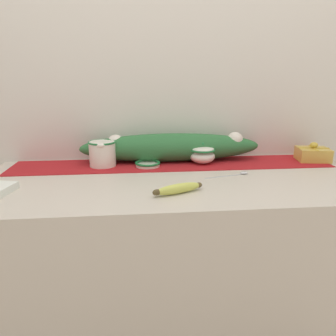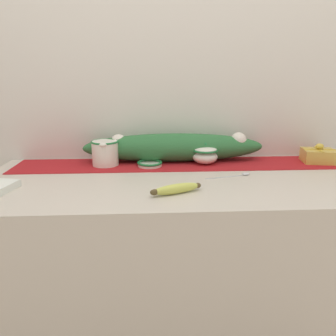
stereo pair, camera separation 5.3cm
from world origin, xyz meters
name	(u,v)px [view 2 (the right image)]	position (x,y,z in m)	size (l,w,h in m)	color
countertop	(177,281)	(0.00, 0.00, 0.46)	(1.53, 0.67, 0.92)	beige
back_wall	(172,99)	(0.00, 0.35, 1.20)	(2.33, 0.04, 2.40)	silver
table_runner	(174,164)	(0.00, 0.20, 0.92)	(1.41, 0.24, 0.00)	#A8191E
cream_pitcher	(105,152)	(-0.31, 0.21, 0.98)	(0.12, 0.14, 0.11)	white
sugar_bowl	(205,154)	(0.14, 0.20, 0.97)	(0.11, 0.11, 0.10)	white
small_dish	(150,164)	(-0.11, 0.18, 0.94)	(0.11, 0.11, 0.02)	white
banana	(176,189)	(-0.02, -0.17, 0.94)	(0.18, 0.10, 0.03)	#CCD156
spoon	(241,174)	(0.25, 0.02, 0.93)	(0.19, 0.06, 0.01)	silver
gift_box	(318,155)	(0.66, 0.20, 0.96)	(0.16, 0.14, 0.09)	gold
poinsettia_garland	(174,147)	(0.00, 0.26, 0.99)	(0.83, 0.14, 0.13)	#2D6B38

